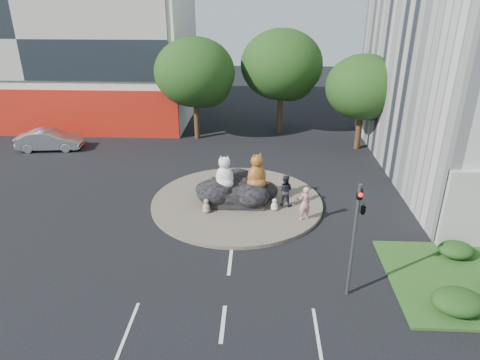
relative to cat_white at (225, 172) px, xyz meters
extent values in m
plane|color=black|center=(0.69, -9.84, -2.08)|extent=(120.00, 120.00, 0.00)
cylinder|color=brown|center=(0.69, 0.16, -1.98)|extent=(10.00, 10.00, 0.20)
cube|color=silver|center=(-17.31, 18.16, 3.92)|extent=(25.00, 12.00, 12.00)
cube|color=#B51E10|center=(-17.31, 12.11, -0.08)|extent=(25.00, 0.30, 4.00)
cube|color=#B2AD9E|center=(-17.31, 12.06, 5.92)|extent=(24.00, 0.15, 6.50)
cylinder|color=#382314|center=(-3.31, 12.16, -0.21)|extent=(0.44, 0.44, 3.74)
ellipsoid|color=#1A3B12|center=(-3.31, 12.16, 3.44)|extent=(6.46, 6.46, 5.49)
sphere|color=#1A3B12|center=(-2.51, 12.66, 2.59)|extent=(4.25, 4.25, 4.25)
sphere|color=#1A3B12|center=(-4.01, 11.86, 2.85)|extent=(3.74, 3.74, 3.74)
cylinder|color=#382314|center=(3.69, 14.16, -0.10)|extent=(0.44, 0.44, 3.96)
ellipsoid|color=#1A3B12|center=(3.69, 14.16, 3.77)|extent=(6.84, 6.84, 5.81)
sphere|color=#1A3B12|center=(4.49, 14.66, 2.87)|extent=(4.50, 4.50, 4.50)
sphere|color=#1A3B12|center=(2.99, 13.86, 3.14)|extent=(3.96, 3.96, 3.96)
cylinder|color=#382314|center=(9.69, 10.16, -0.43)|extent=(0.44, 0.44, 3.30)
ellipsoid|color=#1A3B12|center=(9.69, 10.16, 2.79)|extent=(5.70, 5.70, 4.84)
sphere|color=#1A3B12|center=(10.49, 10.66, 2.04)|extent=(3.75, 3.75, 3.75)
sphere|color=#1A3B12|center=(8.99, 9.86, 2.27)|extent=(3.30, 3.30, 3.30)
ellipsoid|color=#1A3B12|center=(9.69, -8.84, -1.51)|extent=(2.00, 1.60, 0.90)
ellipsoid|color=#1A3B12|center=(11.19, -5.04, -1.60)|extent=(1.60, 1.28, 0.72)
cylinder|color=#595B60|center=(5.69, -7.84, 0.42)|extent=(0.14, 0.14, 5.00)
imported|color=black|center=(5.69, -7.84, 2.12)|extent=(0.21, 0.26, 1.30)
imported|color=black|center=(5.89, -7.84, 1.92)|extent=(0.26, 1.24, 0.50)
sphere|color=red|center=(5.69, -8.02, 2.57)|extent=(0.18, 0.18, 0.18)
cube|color=silver|center=(11.69, -1.84, 5.82)|extent=(0.50, 0.22, 0.12)
imported|color=pink|center=(4.42, -1.92, -0.93)|extent=(0.82, 0.70, 1.90)
imported|color=black|center=(3.45, -0.33, -0.95)|extent=(1.07, 0.93, 1.87)
imported|color=#B6BABF|center=(-14.46, 8.74, -1.28)|extent=(5.04, 2.23, 1.61)
cylinder|color=black|center=(9.57, -8.86, -1.60)|extent=(0.64, 0.64, 0.72)
camera|label=1|loc=(1.91, -22.31, 9.46)|focal=32.00mm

